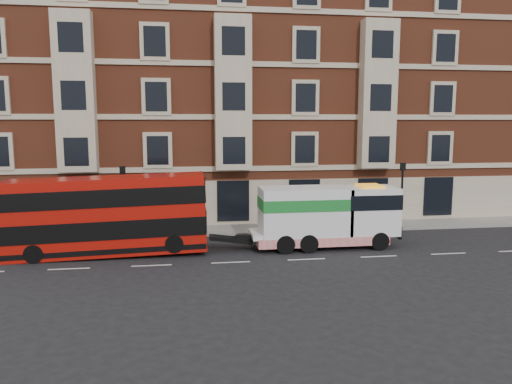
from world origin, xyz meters
The scene contains 8 objects.
ground centered at (0.00, 0.00, 0.00)m, with size 120.00×120.00×0.00m, color black.
sidewalk centered at (0.00, 7.50, 0.07)m, with size 90.00×3.00×0.15m, color slate.
victorian_terrace centered at (0.50, 15.00, 10.07)m, with size 45.00×12.00×20.40m.
lamp_post_west centered at (-6.00, 6.20, 2.68)m, with size 0.35×0.15×4.35m.
lamp_post_east centered at (12.00, 6.20, 2.68)m, with size 0.35×0.15×4.35m.
double_decker_bus centered at (-6.43, 2.36, 2.25)m, with size 10.51×2.41×4.25m.
tow_truck centered at (5.62, 2.36, 1.86)m, with size 8.42×2.49×3.51m.
pedestrian centered at (-9.38, 7.54, 0.94)m, with size 0.58×0.38×1.58m, color black.
Camera 1 is at (-2.25, -24.84, 7.20)m, focal length 35.00 mm.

